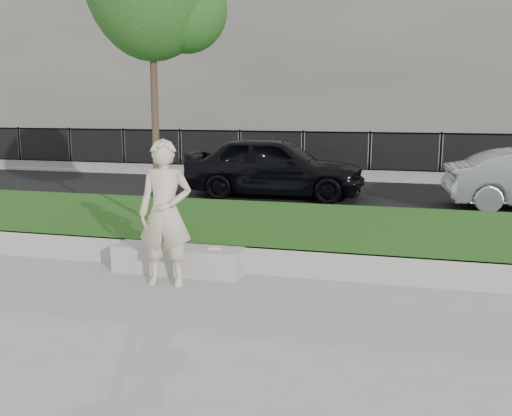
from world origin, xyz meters
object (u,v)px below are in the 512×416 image
(stone_bench, at_px, (178,260))
(car_dark, at_px, (274,167))
(book, at_px, (214,248))
(man, at_px, (165,213))

(stone_bench, height_order, car_dark, car_dark)
(stone_bench, distance_m, book, 0.60)
(stone_bench, relative_size, book, 9.72)
(stone_bench, xyz_separation_m, car_dark, (-0.14, 7.03, 0.65))
(stone_bench, xyz_separation_m, book, (0.56, 0.03, 0.21))
(book, distance_m, car_dark, 7.05)
(stone_bench, distance_m, car_dark, 7.06)
(man, distance_m, book, 0.98)
(man, height_order, book, man)
(book, height_order, car_dark, car_dark)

